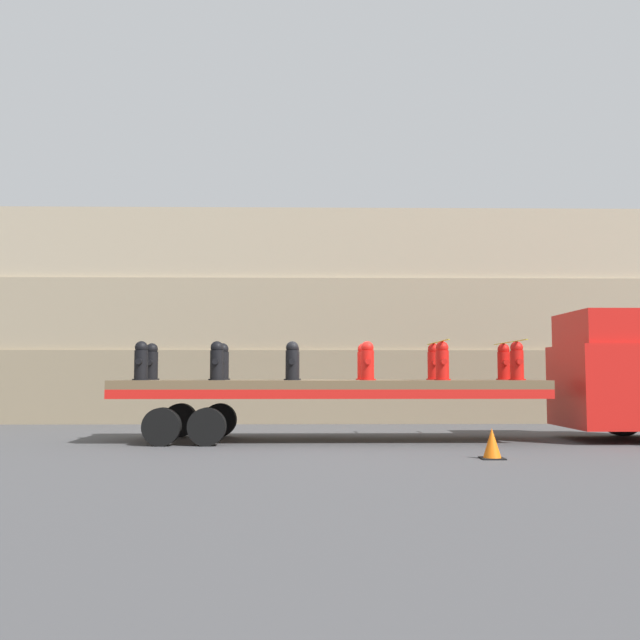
% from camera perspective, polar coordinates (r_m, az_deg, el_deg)
% --- Properties ---
extents(ground_plane, '(120.00, 120.00, 0.00)m').
position_cam_1_polar(ground_plane, '(16.43, 0.74, -9.64)').
color(ground_plane, '#474749').
extents(rock_cliff, '(60.00, 3.30, 6.75)m').
position_cam_1_polar(rock_cliff, '(23.51, 0.22, 0.18)').
color(rock_cliff, '#84755B').
rests_on(rock_cliff, ground_plane).
extents(truck_cab, '(2.71, 2.68, 2.95)m').
position_cam_1_polar(truck_cab, '(17.93, 23.24, -4.07)').
color(truck_cab, red).
rests_on(truck_cab, ground_plane).
extents(flatbed_trailer, '(9.56, 2.53, 1.38)m').
position_cam_1_polar(flatbed_trailer, '(16.36, -0.81, -5.63)').
color(flatbed_trailer, brown).
rests_on(flatbed_trailer, ground_plane).
extents(fire_hydrant_black_near_0, '(0.37, 0.52, 0.87)m').
position_cam_1_polar(fire_hydrant_black_near_0, '(16.25, -14.12, -3.22)').
color(fire_hydrant_black_near_0, black).
rests_on(fire_hydrant_black_near_0, flatbed_trailer).
extents(fire_hydrant_black_far_0, '(0.37, 0.52, 0.87)m').
position_cam_1_polar(fire_hydrant_black_far_0, '(17.29, -13.32, -3.29)').
color(fire_hydrant_black_far_0, black).
rests_on(fire_hydrant_black_far_0, flatbed_trailer).
extents(fire_hydrant_black_near_1, '(0.37, 0.52, 0.87)m').
position_cam_1_polar(fire_hydrant_black_near_1, '(15.96, -8.26, -3.29)').
color(fire_hydrant_black_near_1, black).
rests_on(fire_hydrant_black_near_1, flatbed_trailer).
extents(fire_hydrant_black_far_1, '(0.37, 0.52, 0.87)m').
position_cam_1_polar(fire_hydrant_black_far_1, '(17.01, -7.80, -3.36)').
color(fire_hydrant_black_far_1, black).
rests_on(fire_hydrant_black_far_1, flatbed_trailer).
extents(fire_hydrant_black_near_2, '(0.37, 0.52, 0.87)m').
position_cam_1_polar(fire_hydrant_black_near_2, '(15.83, -2.24, -3.32)').
color(fire_hydrant_black_near_2, black).
rests_on(fire_hydrant_black_near_2, flatbed_trailer).
extents(fire_hydrant_black_far_2, '(0.37, 0.52, 0.87)m').
position_cam_1_polar(fire_hydrant_black_far_2, '(16.90, -2.16, -3.39)').
color(fire_hydrant_black_far_2, black).
rests_on(fire_hydrant_black_far_2, flatbed_trailer).
extents(fire_hydrant_red_near_3, '(0.37, 0.52, 0.87)m').
position_cam_1_polar(fire_hydrant_red_near_3, '(15.88, 3.81, -3.32)').
color(fire_hydrant_red_near_3, red).
rests_on(fire_hydrant_red_near_3, flatbed_trailer).
extents(fire_hydrant_red_far_3, '(0.37, 0.52, 0.87)m').
position_cam_1_polar(fire_hydrant_red_far_3, '(16.94, 3.51, -3.38)').
color(fire_hydrant_red_far_3, red).
rests_on(fire_hydrant_red_far_3, flatbed_trailer).
extents(fire_hydrant_red_near_4, '(0.37, 0.52, 0.87)m').
position_cam_1_polar(fire_hydrant_red_near_4, '(16.11, 9.75, -3.28)').
color(fire_hydrant_red_near_4, red).
rests_on(fire_hydrant_red_near_4, flatbed_trailer).
extents(fire_hydrant_red_far_4, '(0.37, 0.52, 0.87)m').
position_cam_1_polar(fire_hydrant_red_far_4, '(17.16, 9.09, -3.35)').
color(fire_hydrant_red_far_4, red).
rests_on(fire_hydrant_red_far_4, flatbed_trailer).
extents(fire_hydrant_red_near_5, '(0.37, 0.52, 0.87)m').
position_cam_1_polar(fire_hydrant_red_near_5, '(16.50, 15.47, -3.21)').
color(fire_hydrant_red_near_5, red).
rests_on(fire_hydrant_red_near_5, flatbed_trailer).
extents(fire_hydrant_red_far_5, '(0.37, 0.52, 0.87)m').
position_cam_1_polar(fire_hydrant_red_far_5, '(17.52, 14.49, -3.29)').
color(fire_hydrant_red_far_5, red).
rests_on(fire_hydrant_red_far_5, flatbed_trailer).
extents(cargo_strap_rear, '(0.05, 2.62, 0.01)m').
position_cam_1_polar(cargo_strap_rear, '(16.65, 9.39, -1.76)').
color(cargo_strap_rear, yellow).
rests_on(cargo_strap_rear, fire_hydrant_red_near_4).
extents(cargo_strap_middle, '(0.05, 2.62, 0.01)m').
position_cam_1_polar(cargo_strap_middle, '(17.03, 14.94, -1.72)').
color(cargo_strap_middle, yellow).
rests_on(cargo_strap_middle, fire_hydrant_red_near_5).
extents(traffic_cone, '(0.42, 0.42, 0.55)m').
position_cam_1_polar(traffic_cone, '(13.29, 13.60, -9.61)').
color(traffic_cone, black).
rests_on(traffic_cone, ground_plane).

